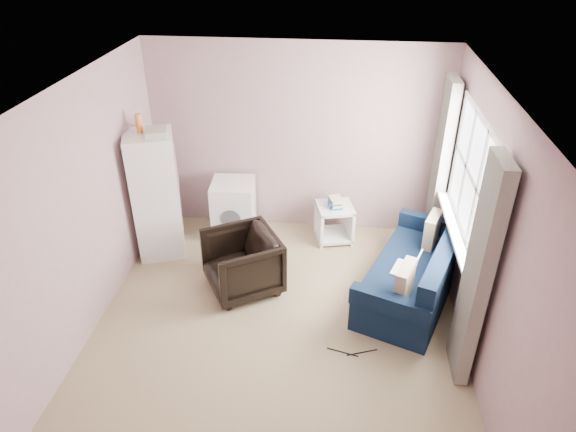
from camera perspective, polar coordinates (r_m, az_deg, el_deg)
name	(u,v)px	position (r m, az deg, el deg)	size (l,w,h in m)	color
room	(278,225)	(4.79, -1.12, -0.97)	(3.84, 4.24, 2.54)	#998764
armchair	(242,260)	(5.82, -5.14, -4.92)	(0.76, 0.71, 0.78)	black
fridge	(156,195)	(6.44, -14.45, 2.33)	(0.70, 0.70, 1.82)	white
washing_machine	(234,207)	(6.83, -6.06, 0.95)	(0.58, 0.58, 0.77)	white
side_table	(334,220)	(6.75, 5.18, -0.45)	(0.55, 0.55, 0.62)	silver
sofa	(417,275)	(5.91, 14.12, -6.36)	(1.42, 1.98, 0.81)	black
window_dressing	(456,211)	(5.57, 18.17, 0.49)	(0.17, 2.62, 2.18)	white
floor_cables	(352,352)	(5.30, 7.16, -14.79)	(0.50, 0.13, 0.01)	black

